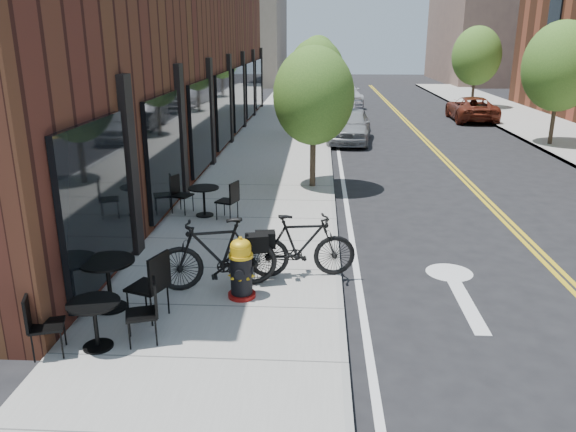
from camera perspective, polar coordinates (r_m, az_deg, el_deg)
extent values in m
plane|color=black|center=(7.59, 6.16, -15.35)|extent=(120.00, 120.00, 0.00)
cube|color=#9E9B93|center=(16.92, -2.21, 3.84)|extent=(4.00, 70.00, 0.12)
cube|color=#471E16|center=(21.24, -13.91, 15.58)|extent=(5.00, 28.00, 7.00)
cube|color=#726656|center=(54.88, -4.98, 18.62)|extent=(8.00, 14.00, 10.00)
cube|color=brown|center=(58.73, 20.57, 18.55)|extent=(10.00, 16.00, 12.00)
cylinder|color=#382B1E|center=(15.68, 2.54, 5.95)|extent=(0.16, 0.16, 1.61)
ellipsoid|color=#396520|center=(15.43, 2.62, 12.09)|extent=(2.20, 2.20, 2.64)
cylinder|color=#382B1E|center=(23.56, 2.81, 10.02)|extent=(0.16, 0.16, 1.68)
ellipsoid|color=#396520|center=(23.39, 2.88, 14.29)|extent=(2.30, 2.30, 2.76)
cylinder|color=#382B1E|center=(31.52, 2.95, 11.88)|extent=(0.16, 0.16, 1.57)
ellipsoid|color=#396520|center=(31.39, 3.00, 14.84)|extent=(2.10, 2.10, 2.52)
cylinder|color=#382B1E|center=(39.48, 3.03, 13.17)|extent=(0.16, 0.16, 1.71)
ellipsoid|color=#396520|center=(39.37, 3.08, 15.81)|extent=(2.40, 2.40, 2.88)
cylinder|color=#382B1E|center=(24.30, 25.31, 8.77)|extent=(0.16, 0.16, 1.82)
ellipsoid|color=#396520|center=(24.13, 25.95, 13.51)|extent=(2.80, 2.80, 3.36)
cylinder|color=#382B1E|center=(35.65, 18.28, 11.92)|extent=(0.16, 0.16, 1.82)
ellipsoid|color=#396520|center=(35.53, 18.60, 15.17)|extent=(2.80, 2.80, 3.36)
cylinder|color=maroon|center=(9.19, -4.71, -7.97)|extent=(0.45, 0.45, 0.07)
cylinder|color=black|center=(9.05, -4.76, -6.06)|extent=(0.35, 0.35, 0.67)
cylinder|color=gold|center=(8.91, -4.82, -4.03)|extent=(0.39, 0.39, 0.04)
cylinder|color=gold|center=(8.88, -4.83, -3.50)|extent=(0.34, 0.34, 0.16)
ellipsoid|color=gold|center=(8.85, -4.84, -2.96)|extent=(0.33, 0.33, 0.19)
cylinder|color=gold|center=(8.81, -4.86, -2.35)|extent=(0.06, 0.06, 0.07)
imported|color=black|center=(9.32, -7.21, -3.84)|extent=(2.09, 1.06, 1.21)
imported|color=black|center=(9.70, 1.38, -3.04)|extent=(1.95, 0.80, 1.14)
cylinder|color=black|center=(8.21, -18.72, -12.41)|extent=(0.51, 0.51, 0.03)
cylinder|color=black|center=(8.06, -18.94, -10.46)|extent=(0.07, 0.07, 0.64)
cylinder|color=black|center=(7.92, -19.18, -8.37)|extent=(0.89, 0.89, 0.03)
cylinder|color=black|center=(9.21, -17.49, -8.84)|extent=(0.62, 0.62, 0.03)
cylinder|color=black|center=(9.05, -17.71, -6.70)|extent=(0.08, 0.08, 0.76)
cylinder|color=black|center=(8.91, -17.94, -4.42)|extent=(1.06, 1.06, 0.03)
cylinder|color=black|center=(13.32, -8.45, 0.11)|extent=(0.53, 0.53, 0.03)
cylinder|color=black|center=(13.23, -8.51, 1.44)|extent=(0.07, 0.07, 0.66)
cylinder|color=black|center=(13.14, -8.58, 2.83)|extent=(0.92, 0.92, 0.03)
imported|color=#909397|center=(23.20, 6.29, 9.14)|extent=(2.06, 4.21, 1.38)
imported|color=black|center=(26.01, 5.98, 10.03)|extent=(1.59, 4.12, 1.34)
imported|color=silver|center=(35.73, 5.32, 12.32)|extent=(2.88, 5.61, 1.56)
imported|color=maroon|center=(30.67, 18.12, 10.33)|extent=(2.17, 4.47, 1.22)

